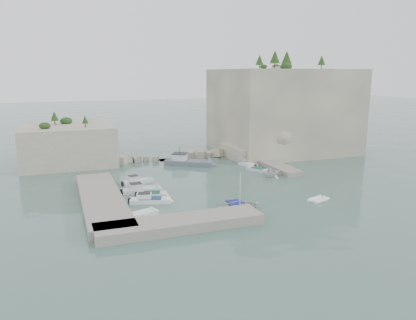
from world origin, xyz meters
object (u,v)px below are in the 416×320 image
object	(u,v)px
motorboat_b	(142,192)
motorboat_c	(152,196)
tender_east_a	(271,177)
rowboat	(240,210)
tender_east_b	(258,171)
motorboat_e	(143,216)
work_boat	(189,165)
motorboat_a	(138,183)
inflatable_dinghy	(318,201)
tender_east_c	(248,166)
tender_east_d	(248,164)
motorboat_d	(150,203)

from	to	relation	value
motorboat_b	motorboat_c	world-z (taller)	motorboat_b
motorboat_c	tender_east_a	xyz separation A→B (m)	(20.32, 3.85, 0.00)
rowboat	tender_east_b	xyz separation A→B (m)	(11.19, 16.74, 0.00)
tender_east_a	motorboat_e	bearing A→B (deg)	112.23
tender_east_a	work_boat	world-z (taller)	work_boat
tender_east_b	work_boat	size ratio (longest dim) A/B	0.48
motorboat_a	motorboat_e	bearing A→B (deg)	-112.21
motorboat_c	rowboat	size ratio (longest dim) A/B	0.82
inflatable_dinghy	tender_east_b	size ratio (longest dim) A/B	0.64
motorboat_b	motorboat_c	bearing A→B (deg)	-73.26
motorboat_e	tender_east_c	xyz separation A→B (m)	(22.72, 19.13, 0.00)
tender_east_a	tender_east_c	distance (m)	8.08
rowboat	tender_east_b	world-z (taller)	rowboat
rowboat	work_boat	size ratio (longest dim) A/B	0.56
tender_east_b	tender_east_c	size ratio (longest dim) A/B	1.09
motorboat_e	motorboat_a	bearing A→B (deg)	61.29
motorboat_c	motorboat_e	bearing A→B (deg)	-92.55
motorboat_c	motorboat_e	world-z (taller)	same
tender_east_c	motorboat_a	bearing A→B (deg)	87.68
motorboat_c	tender_east_d	bearing A→B (deg)	50.43
motorboat_a	tender_east_b	world-z (taller)	motorboat_a
tender_east_a	motorboat_b	bearing A→B (deg)	89.58
tender_east_b	work_boat	world-z (taller)	work_boat
motorboat_d	tender_east_b	distance (m)	23.18
rowboat	tender_east_a	bearing A→B (deg)	-43.01
tender_east_a	tender_east_d	xyz separation A→B (m)	(0.53, 9.62, 0.00)
motorboat_e	inflatable_dinghy	bearing A→B (deg)	-26.07
motorboat_b	tender_east_a	world-z (taller)	tender_east_a
motorboat_b	inflatable_dinghy	size ratio (longest dim) A/B	1.99
motorboat_e	tender_east_b	xyz separation A→B (m)	(22.66, 14.93, 0.00)
tender_east_c	motorboat_b	bearing A→B (deg)	98.72
motorboat_a	rowboat	xyz separation A→B (m)	(9.35, -16.30, 0.00)
motorboat_e	tender_east_c	bearing A→B (deg)	19.74
motorboat_e	rowboat	world-z (taller)	rowboat
motorboat_b	tender_east_a	bearing A→B (deg)	2.37
motorboat_b	tender_east_b	world-z (taller)	motorboat_b
motorboat_e	work_boat	distance (m)	27.11
motorboat_c	rowboat	bearing A→B (deg)	-28.01
rowboat	work_boat	world-z (taller)	work_boat
motorboat_a	tender_east_c	xyz separation A→B (m)	(20.60, 4.64, 0.00)
tender_east_c	tender_east_d	size ratio (longest dim) A/B	0.86
motorboat_b	tender_east_b	size ratio (longest dim) A/B	1.28
inflatable_dinghy	tender_east_c	xyz separation A→B (m)	(0.29, 21.38, 0.00)
motorboat_a	motorboat_b	xyz separation A→B (m)	(-0.34, -4.57, 0.00)
inflatable_dinghy	tender_east_d	distance (m)	22.94
motorboat_a	motorboat_c	distance (m)	7.30
motorboat_b	tender_east_d	xyz separation A→B (m)	(21.71, 10.75, 0.00)
rowboat	inflatable_dinghy	bearing A→B (deg)	-93.52
motorboat_b	tender_east_d	distance (m)	24.22
tender_east_d	motorboat_a	bearing A→B (deg)	113.11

